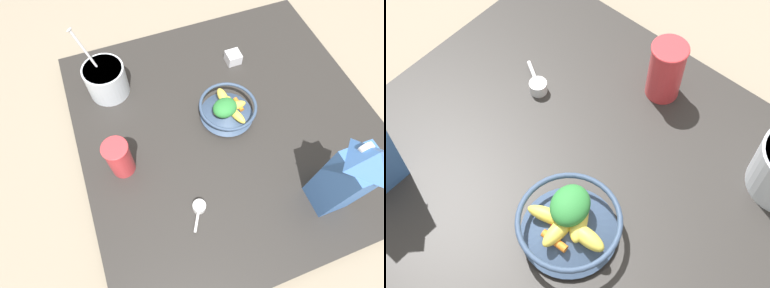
% 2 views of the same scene
% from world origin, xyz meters
% --- Properties ---
extents(ground_plane, '(6.00, 6.00, 0.00)m').
position_xyz_m(ground_plane, '(0.00, 0.00, 0.00)').
color(ground_plane, gray).
extents(countertop, '(0.95, 0.95, 0.03)m').
position_xyz_m(countertop, '(0.00, 0.00, 0.02)').
color(countertop, '#2D2B28').
rests_on(countertop, ground_plane).
extents(fruit_bowl, '(0.18, 0.18, 0.09)m').
position_xyz_m(fruit_bowl, '(-0.00, -0.03, 0.07)').
color(fruit_bowl, '#384C6B').
rests_on(fruit_bowl, countertop).
extents(milk_carton, '(0.09, 0.09, 0.29)m').
position_xyz_m(milk_carton, '(-0.16, 0.32, 0.18)').
color(milk_carton, '#3D6BB2').
rests_on(milk_carton, countertop).
extents(yogurt_tub, '(0.13, 0.13, 0.24)m').
position_xyz_m(yogurt_tub, '(0.33, -0.27, 0.10)').
color(yogurt_tub, silver).
rests_on(yogurt_tub, countertop).
extents(drinking_cup, '(0.07, 0.07, 0.13)m').
position_xyz_m(drinking_cup, '(0.35, 0.03, 0.10)').
color(drinking_cup, '#DB383D').
rests_on(drinking_cup, countertop).
extents(spice_jar, '(0.05, 0.05, 0.04)m').
position_xyz_m(spice_jar, '(-0.12, -0.24, 0.05)').
color(spice_jar, silver).
rests_on(spice_jar, countertop).
extents(measuring_scoop, '(0.06, 0.08, 0.03)m').
position_xyz_m(measuring_scoop, '(0.19, 0.23, 0.05)').
color(measuring_scoop, white).
rests_on(measuring_scoop, countertop).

